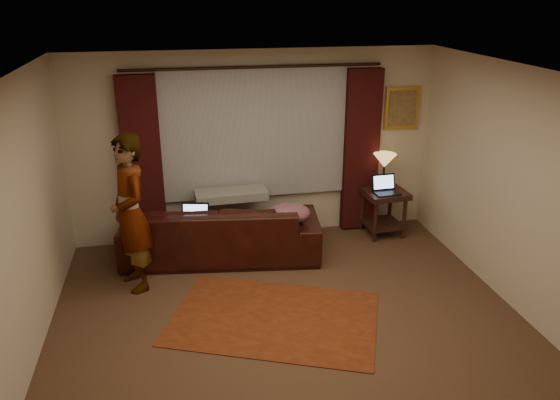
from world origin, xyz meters
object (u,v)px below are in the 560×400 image
(tiffany_lamp, at_px, (384,171))
(sofa, at_px, (221,220))
(person, at_px, (131,214))
(laptop_sofa, at_px, (194,217))
(end_table, at_px, (383,212))
(laptop_table, at_px, (387,185))

(tiffany_lamp, bearing_deg, sofa, -172.26)
(person, bearing_deg, laptop_sofa, 100.39)
(laptop_sofa, height_order, person, person)
(sofa, relative_size, person, 1.37)
(end_table, distance_m, person, 3.55)
(laptop_table, xyz_separation_m, person, (-3.38, -0.71, 0.14))
(end_table, bearing_deg, tiffany_lamp, 89.55)
(sofa, distance_m, laptop_sofa, 0.39)
(laptop_sofa, bearing_deg, end_table, 20.37)
(laptop_table, distance_m, person, 3.46)
(laptop_sofa, distance_m, person, 0.90)
(laptop_sofa, bearing_deg, person, -135.14)
(laptop_sofa, xyz_separation_m, end_table, (2.68, 0.37, -0.31))
(tiffany_lamp, xyz_separation_m, laptop_table, (-0.02, -0.20, -0.13))
(person, bearing_deg, sofa, 96.94)
(end_table, relative_size, laptop_table, 1.82)
(laptop_table, bearing_deg, person, -171.34)
(laptop_sofa, distance_m, laptop_table, 2.68)
(laptop_sofa, relative_size, tiffany_lamp, 0.75)
(laptop_table, bearing_deg, end_table, 77.74)
(tiffany_lamp, distance_m, person, 3.52)
(sofa, relative_size, laptop_sofa, 6.64)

